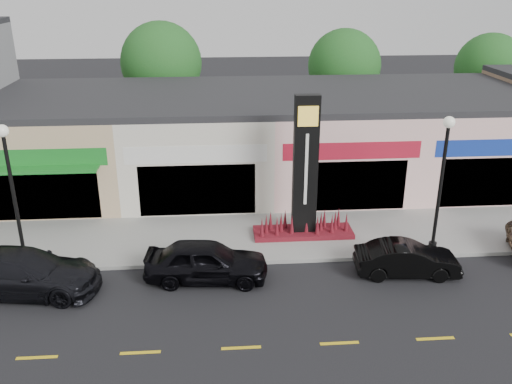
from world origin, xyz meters
TOP-DOWN VIEW (x-y plane):
  - ground at (0.00, 0.00)m, footprint 120.00×120.00m
  - sidewalk at (0.00, 4.35)m, footprint 52.00×4.30m
  - curb at (0.00, 2.10)m, footprint 52.00×0.20m
  - shop_beige at (-8.50, 11.46)m, footprint 7.00×10.85m
  - shop_cream at (-1.50, 11.47)m, footprint 7.00×10.01m
  - shop_pink_w at (5.50, 11.47)m, footprint 7.00×10.01m
  - shop_pink_e at (12.50, 11.47)m, footprint 7.00×10.01m
  - tree_rear_west at (-4.00, 19.50)m, footprint 5.20×5.20m
  - tree_rear_mid at (8.00, 19.50)m, footprint 4.80×4.80m
  - tree_rear_east at (18.00, 19.50)m, footprint 4.60×4.60m
  - lamp_west_near at (-8.00, 2.50)m, footprint 0.44×0.44m
  - lamp_east_near at (8.00, 2.50)m, footprint 0.44×0.44m
  - pylon_sign at (3.00, 4.20)m, footprint 4.20×1.30m
  - car_dark_sedan at (-7.46, 0.70)m, footprint 2.83×5.59m
  - car_black_sedan at (-1.06, 1.06)m, footprint 2.17×4.60m
  - car_black_conv at (6.37, 0.89)m, footprint 1.65×3.92m

SIDE VIEW (x-z plane):
  - ground at x=0.00m, z-range 0.00..0.00m
  - sidewalk at x=0.00m, z-range 0.00..0.15m
  - curb at x=0.00m, z-range 0.00..0.15m
  - car_black_conv at x=6.37m, z-range 0.00..1.26m
  - car_black_sedan at x=-1.06m, z-range 0.00..1.52m
  - car_dark_sedan at x=-7.46m, z-range 0.00..1.56m
  - pylon_sign at x=3.00m, z-range -0.73..5.27m
  - shop_cream at x=-1.50m, z-range 0.00..4.80m
  - shop_pink_w at x=5.50m, z-range 0.00..4.80m
  - shop_pink_e at x=12.50m, z-range 0.00..4.80m
  - shop_beige at x=-8.50m, z-range 0.00..4.80m
  - lamp_west_near at x=-8.00m, z-range 0.74..6.21m
  - lamp_east_near at x=8.00m, z-range 0.74..6.21m
  - tree_rear_east at x=18.00m, z-range 1.16..8.10m
  - tree_rear_mid at x=8.00m, z-range 1.24..8.53m
  - tree_rear_west at x=-4.00m, z-range 1.30..9.13m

